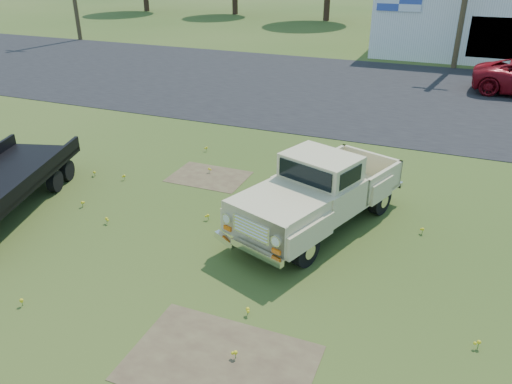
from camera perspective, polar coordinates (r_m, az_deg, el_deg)
ground at (r=11.19m, az=-4.37°, el=-6.70°), size 140.00×140.00×0.00m
asphalt_lot at (r=24.53m, az=11.47°, el=11.27°), size 90.00×14.00×0.02m
dirt_patch_a at (r=8.56m, az=-4.12°, el=-18.90°), size 3.00×2.00×0.01m
dirt_patch_b at (r=14.74m, az=-5.40°, el=1.74°), size 2.20×1.60×0.01m
commercial_building at (r=35.63m, az=25.86°, el=17.26°), size 14.20×8.20×4.15m
vintage_pickup_truck at (r=11.79m, az=7.26°, el=0.09°), size 3.59×5.44×1.84m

